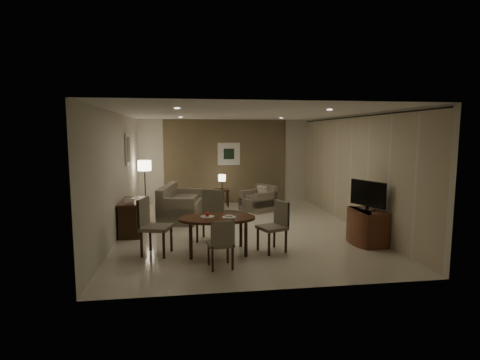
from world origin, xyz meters
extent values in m
cube|color=beige|center=(0.00, 0.00, 0.00)|extent=(5.50, 7.00, 0.00)
cube|color=white|center=(0.00, 0.00, 2.70)|extent=(5.50, 7.00, 0.00)
cube|color=brown|center=(0.00, 3.50, 1.35)|extent=(5.50, 0.00, 2.70)
cube|color=beige|center=(-2.75, 0.00, 1.35)|extent=(0.00, 7.00, 2.70)
cube|color=beige|center=(2.75, 0.00, 1.35)|extent=(0.00, 7.00, 2.70)
cube|color=brown|center=(0.00, 3.48, 1.35)|extent=(3.96, 0.03, 2.70)
cylinder|color=black|center=(2.68, 0.00, 2.64)|extent=(0.03, 6.80, 0.03)
cube|color=silver|center=(0.10, 3.46, 1.60)|extent=(0.72, 0.03, 0.72)
cube|color=black|center=(0.10, 3.44, 1.60)|extent=(0.34, 0.01, 0.34)
cube|color=silver|center=(-2.72, 1.20, 1.85)|extent=(0.03, 0.60, 0.80)
cube|color=gray|center=(-2.71, 1.20, 1.85)|extent=(0.01, 0.46, 0.64)
cylinder|color=white|center=(-1.40, -1.80, 2.69)|extent=(0.10, 0.10, 0.01)
cylinder|color=white|center=(1.40, -1.80, 2.69)|extent=(0.10, 0.10, 0.01)
cylinder|color=white|center=(-1.40, 1.80, 2.69)|extent=(0.10, 0.10, 0.01)
cylinder|color=white|center=(1.40, 1.80, 2.69)|extent=(0.10, 0.10, 0.01)
cylinder|color=white|center=(-0.88, -1.62, 0.69)|extent=(0.26, 0.26, 0.02)
cylinder|color=white|center=(-0.48, -1.72, 0.69)|extent=(0.26, 0.26, 0.02)
sphere|color=red|center=(-0.88, -1.62, 0.74)|extent=(0.09, 0.09, 0.09)
cube|color=white|center=(-0.48, -1.72, 0.71)|extent=(0.12, 0.08, 0.03)
cylinder|color=#38341F|center=(-0.18, 1.58, 0.01)|extent=(1.31, 1.31, 0.01)
camera|label=1|loc=(-1.25, -8.55, 2.24)|focal=28.00mm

